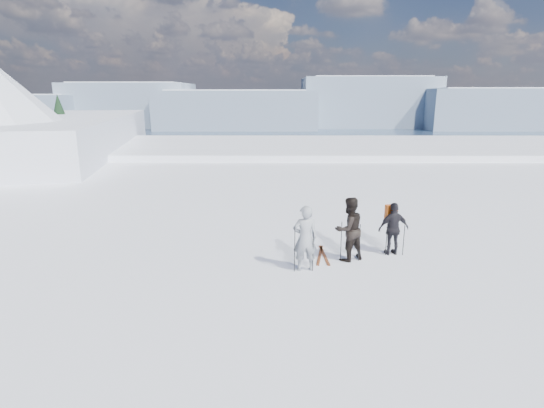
{
  "coord_description": "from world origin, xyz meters",
  "views": [
    {
      "loc": [
        -2.24,
        -9.72,
        5.0
      ],
      "look_at": [
        -2.29,
        3.0,
        1.69
      ],
      "focal_mm": 28.0,
      "sensor_mm": 36.0,
      "label": 1
    }
  ],
  "objects_px": {
    "skier_grey": "(305,238)",
    "skier_dark": "(349,229)",
    "skis_loose": "(322,255)",
    "skier_pack": "(393,229)"
  },
  "relations": [
    {
      "from": "skier_grey",
      "to": "skier_dark",
      "type": "bearing_deg",
      "value": -156.97
    },
    {
      "from": "skis_loose",
      "to": "skier_pack",
      "type": "bearing_deg",
      "value": 3.71
    },
    {
      "from": "skier_pack",
      "to": "skis_loose",
      "type": "xyz_separation_m",
      "value": [
        -2.26,
        -0.15,
        -0.84
      ]
    },
    {
      "from": "skier_grey",
      "to": "skis_loose",
      "type": "height_order",
      "value": "skier_grey"
    },
    {
      "from": "skier_dark",
      "to": "skis_loose",
      "type": "bearing_deg",
      "value": -52.49
    },
    {
      "from": "skis_loose",
      "to": "skier_dark",
      "type": "bearing_deg",
      "value": -24.61
    },
    {
      "from": "skier_dark",
      "to": "skier_pack",
      "type": "height_order",
      "value": "skier_dark"
    },
    {
      "from": "skier_grey",
      "to": "skier_dark",
      "type": "distance_m",
      "value": 1.61
    },
    {
      "from": "skier_grey",
      "to": "skis_loose",
      "type": "distance_m",
      "value": 1.63
    },
    {
      "from": "skier_grey",
      "to": "skier_dark",
      "type": "xyz_separation_m",
      "value": [
        1.39,
        0.81,
        0.02
      ]
    }
  ]
}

